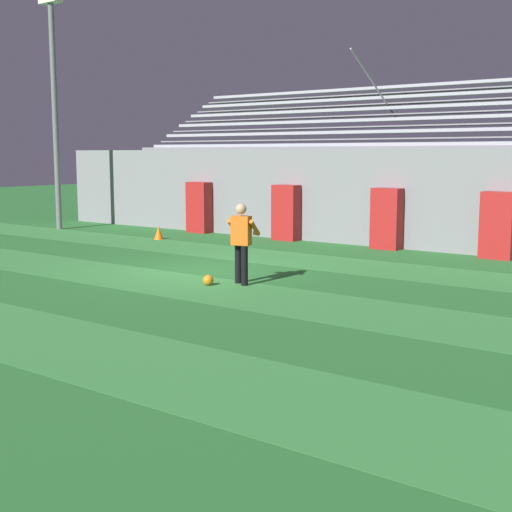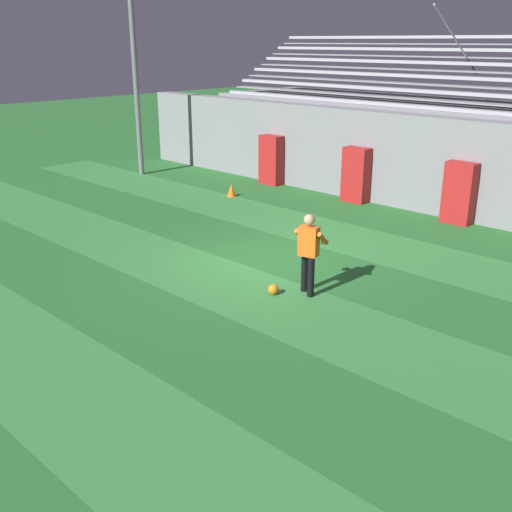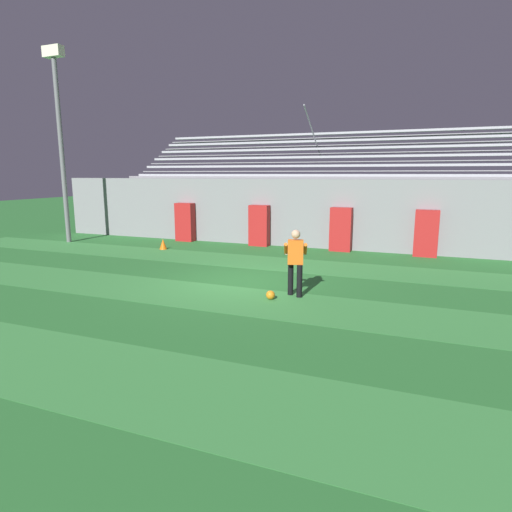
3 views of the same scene
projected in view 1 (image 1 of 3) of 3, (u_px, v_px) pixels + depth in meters
The scene contains 13 objects.
ground_plane at pixel (201, 270), 16.48m from camera, with size 80.00×80.00×0.00m, color #286B2D.
turf_stripe_mid at pixel (150, 280), 15.18m from camera, with size 28.00×2.18×0.01m, color #38843D.
turf_stripe_far at pixel (270, 257), 18.62m from camera, with size 28.00×2.18×0.01m, color #38843D.
back_wall at pixel (344, 196), 21.42m from camera, with size 24.00×0.60×2.80m, color gray.
padding_pillar_gate_left at pixel (286, 213), 22.08m from camera, with size 0.83×0.44×1.72m, color #B21E1E.
padding_pillar_gate_right at pixel (387, 219), 20.03m from camera, with size 0.83×0.44×1.72m, color #B21E1E.
padding_pillar_far_left at pixel (199, 207), 24.23m from camera, with size 0.83×0.44×1.72m, color #B21E1E.
padding_pillar_far_right at pixel (498, 225), 18.17m from camera, with size 0.83×0.44×1.72m, color #B21E1E.
bleacher_stand at pixel (385, 189), 23.53m from camera, with size 18.00×4.75×5.83m.
floodlight_pole at pixel (54, 81), 24.70m from camera, with size 0.90×0.36×8.21m.
goalkeeper at pixel (242, 238), 14.60m from camera, with size 0.68×0.63×1.67m.
soccer_ball at pixel (208, 280), 14.58m from camera, with size 0.22×0.22×0.22m, color orange.
traffic_cone at pixel (159, 233), 22.37m from camera, with size 0.30×0.30×0.42m, color orange.
Camera 1 is at (10.81, -12.22, 2.68)m, focal length 50.00 mm.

